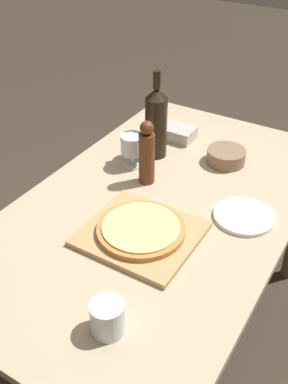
% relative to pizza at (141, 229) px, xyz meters
% --- Properties ---
extents(ground_plane, '(12.00, 12.00, 0.00)m').
position_rel_pizza_xyz_m(ground_plane, '(-0.03, 0.18, -0.78)').
color(ground_plane, '#382D23').
extents(dining_table, '(0.87, 1.48, 0.75)m').
position_rel_pizza_xyz_m(dining_table, '(-0.03, 0.18, -0.12)').
color(dining_table, tan).
rests_on(dining_table, ground_plane).
extents(cutting_board, '(0.34, 0.32, 0.02)m').
position_rel_pizza_xyz_m(cutting_board, '(0.00, -0.00, -0.02)').
color(cutting_board, tan).
rests_on(cutting_board, dining_table).
extents(pizza, '(0.28, 0.28, 0.02)m').
position_rel_pizza_xyz_m(pizza, '(0.00, 0.00, 0.00)').
color(pizza, '#BC7A3D').
rests_on(pizza, cutting_board).
extents(wine_bottle, '(0.09, 0.09, 0.35)m').
position_rel_pizza_xyz_m(wine_bottle, '(-0.21, 0.45, 0.12)').
color(wine_bottle, black).
rests_on(wine_bottle, dining_table).
extents(pepper_mill, '(0.06, 0.06, 0.24)m').
position_rel_pizza_xyz_m(pepper_mill, '(-0.14, 0.27, 0.09)').
color(pepper_mill, '#5B2D19').
rests_on(pepper_mill, dining_table).
extents(wine_glass, '(0.09, 0.09, 0.13)m').
position_rel_pizza_xyz_m(wine_glass, '(-0.25, 0.34, 0.06)').
color(wine_glass, silver).
rests_on(wine_glass, dining_table).
extents(small_bowl, '(0.15, 0.15, 0.06)m').
position_rel_pizza_xyz_m(small_bowl, '(0.05, 0.54, -0.00)').
color(small_bowl, '#84664C').
rests_on(small_bowl, dining_table).
extents(drinking_tumbler, '(0.09, 0.09, 0.09)m').
position_rel_pizza_xyz_m(drinking_tumbler, '(0.11, -0.34, 0.02)').
color(drinking_tumbler, silver).
rests_on(drinking_tumbler, dining_table).
extents(dinner_plate, '(0.20, 0.20, 0.01)m').
position_rel_pizza_xyz_m(dinner_plate, '(0.24, 0.25, -0.02)').
color(dinner_plate, white).
rests_on(dinner_plate, dining_table).
extents(food_container, '(0.18, 0.10, 0.05)m').
position_rel_pizza_xyz_m(food_container, '(-0.22, 0.62, -0.00)').
color(food_container, '#BCB7AD').
rests_on(food_container, dining_table).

